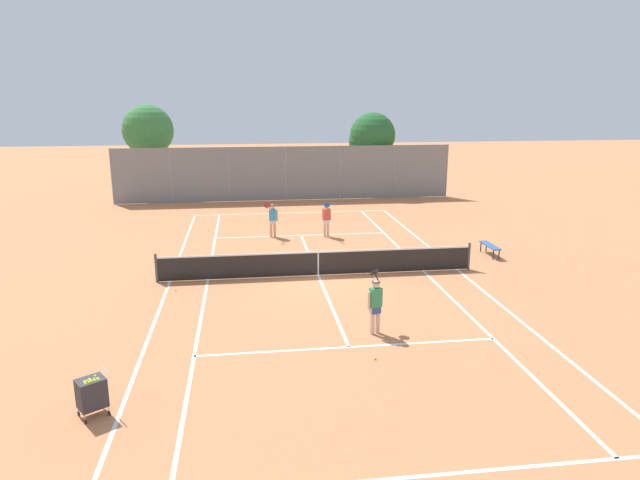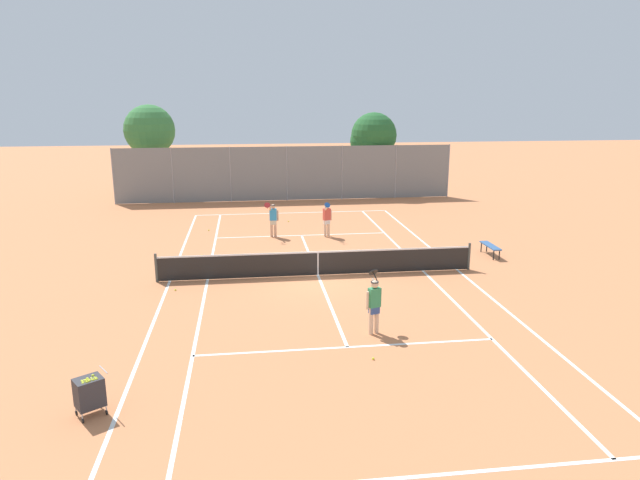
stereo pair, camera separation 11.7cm
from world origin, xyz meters
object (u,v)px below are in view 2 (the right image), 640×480
player_far_right (327,218)px  courtside_bench (490,246)px  ball_cart (89,392)px  loose_tennis_ball_3 (202,271)px  tennis_net (318,263)px  loose_tennis_ball_1 (288,221)px  loose_tennis_ball_4 (175,290)px  tree_behind_left (151,132)px  player_near_side (374,303)px  loose_tennis_ball_0 (373,359)px  tree_behind_right (372,137)px  loose_tennis_ball_2 (202,255)px  loose_tennis_ball_5 (209,230)px  player_far_left (273,218)px

player_far_right → courtside_bench: bearing=-33.4°
ball_cart → loose_tennis_ball_3: 10.13m
tennis_net → loose_tennis_ball_1: size_ratio=181.82×
loose_tennis_ball_4 → tree_behind_left: tree_behind_left is taller
player_near_side → player_far_right: 11.59m
loose_tennis_ball_4 → loose_tennis_ball_0: bearing=-47.1°
ball_cart → tree_behind_left: size_ratio=0.16×
loose_tennis_ball_1 → courtside_bench: bearing=-44.0°
loose_tennis_ball_1 → courtside_bench: courtside_bench is taller
loose_tennis_ball_1 → courtside_bench: (8.02, -7.73, 0.38)m
tennis_net → player_near_side: bearing=-80.8°
ball_cart → loose_tennis_ball_1: ball_cart is taller
courtside_bench → tree_behind_left: size_ratio=0.25×
tennis_net → player_near_side: 5.66m
tennis_net → tree_behind_right: size_ratio=2.17×
player_far_right → loose_tennis_ball_3: player_far_right is taller
loose_tennis_ball_1 → loose_tennis_ball_2: 7.50m
loose_tennis_ball_0 → tree_behind_left: (-9.30, 26.11, 4.23)m
tennis_net → loose_tennis_ball_4: (-5.17, -1.09, -0.48)m
player_far_right → loose_tennis_ball_5: 6.14m
player_near_side → player_far_left: bearing=100.9°
player_far_right → loose_tennis_ball_4: player_far_right is taller
loose_tennis_ball_0 → courtside_bench: 11.46m
loose_tennis_ball_1 → loose_tennis_ball_2: bearing=-123.7°
tennis_net → loose_tennis_ball_1: bearing=92.4°
loose_tennis_ball_3 → loose_tennis_ball_5: same height
loose_tennis_ball_1 → tree_behind_left: (-8.37, 9.37, 4.23)m
tennis_net → tree_behind_left: size_ratio=1.98×
player_far_left → loose_tennis_ball_5: size_ratio=26.88×
ball_cart → loose_tennis_ball_4: 7.99m
loose_tennis_ball_1 → courtside_bench: size_ratio=0.04×
courtside_bench → ball_cart: bearing=-141.7°
tennis_net → ball_cart: bearing=-123.8°
player_far_right → loose_tennis_ball_1: (-1.60, 3.50, -0.89)m
loose_tennis_ball_4 → courtside_bench: bearing=12.6°
loose_tennis_ball_0 → loose_tennis_ball_5: size_ratio=1.00×
player_far_right → loose_tennis_ball_4: (-6.37, -7.10, -0.89)m
tree_behind_left → loose_tennis_ball_3: bearing=-76.3°
player_near_side → player_far_left: (-2.28, 11.85, 0.00)m
player_near_side → player_far_right: size_ratio=1.00×
loose_tennis_ball_4 → courtside_bench: (12.78, 2.86, 0.38)m
loose_tennis_ball_3 → courtside_bench: courtside_bench is taller
loose_tennis_ball_4 → tree_behind_left: 20.73m
tennis_net → courtside_bench: 7.82m
courtside_bench → tree_behind_right: (-1.69, 16.03, 3.45)m
tree_behind_left → ball_cart: bearing=-84.4°
ball_cart → tree_behind_right: (11.95, 26.82, 3.33)m
player_far_left → loose_tennis_ball_0: 13.67m
loose_tennis_ball_4 → loose_tennis_ball_5: size_ratio=1.00×
player_far_right → tree_behind_left: 16.61m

